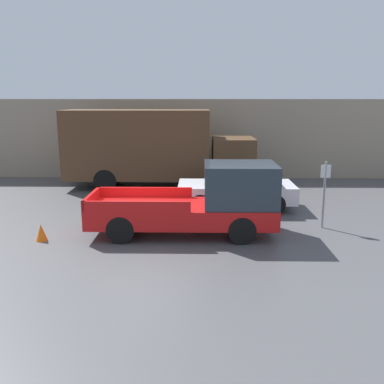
{
  "coord_description": "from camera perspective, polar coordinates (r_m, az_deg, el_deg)",
  "views": [
    {
      "loc": [
        1.77,
        -12.45,
        4.07
      ],
      "look_at": [
        1.53,
        0.94,
        1.08
      ],
      "focal_mm": 40.0,
      "sensor_mm": 36.0,
      "label": 1
    }
  ],
  "objects": [
    {
      "name": "pickup_truck",
      "position": [
        12.77,
        1.62,
        -1.33
      ],
      "size": [
        5.54,
        1.99,
        2.16
      ],
      "color": "red",
      "rests_on": "ground"
    },
    {
      "name": "traffic_cone",
      "position": [
        13.11,
        -19.46,
        -5.11
      ],
      "size": [
        0.34,
        0.34,
        0.49
      ],
      "color": "orange",
      "rests_on": "ground"
    },
    {
      "name": "car",
      "position": [
        15.93,
        6.02,
        0.65
      ],
      "size": [
        4.26,
        1.97,
        1.55
      ],
      "color": "silver",
      "rests_on": "ground"
    },
    {
      "name": "building_wall",
      "position": [
        21.79,
        -3.69,
        7.06
      ],
      "size": [
        28.0,
        0.15,
        3.96
      ],
      "color": "gray",
      "rests_on": "ground"
    },
    {
      "name": "ground_plane",
      "position": [
        13.22,
        -6.77,
        -5.43
      ],
      "size": [
        60.0,
        60.0,
        0.0
      ],
      "primitive_type": "plane",
      "color": "#4C4C4F"
    },
    {
      "name": "parking_sign",
      "position": [
        13.97,
        17.23,
        0.17
      ],
      "size": [
        0.3,
        0.07,
        2.12
      ],
      "color": "gray",
      "rests_on": "ground"
    },
    {
      "name": "delivery_truck",
      "position": [
        19.46,
        -5.43,
        6.05
      ],
      "size": [
        8.45,
        2.34,
        3.51
      ],
      "color": "#4C331E",
      "rests_on": "ground"
    }
  ]
}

